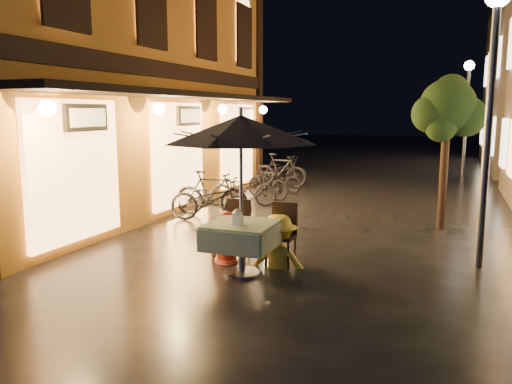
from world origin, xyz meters
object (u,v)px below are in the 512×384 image
at_px(cafe_table, 241,236).
at_px(table_lantern, 237,216).
at_px(person_orange, 228,212).
at_px(person_yellow, 279,216).
at_px(bicycle_0, 211,200).
at_px(patio_umbrella, 241,129).
at_px(streetlamp_near, 492,76).

bearing_deg(cafe_table, table_lantern, -90.00).
bearing_deg(person_orange, table_lantern, 140.15).
distance_m(person_orange, person_yellow, 0.87).
bearing_deg(cafe_table, bicycle_0, 123.32).
relative_size(patio_umbrella, person_orange, 1.54).
xyz_separation_m(streetlamp_near, cafe_table, (-3.32, -1.64, -2.33)).
distance_m(patio_umbrella, person_yellow, 1.51).
xyz_separation_m(cafe_table, bicycle_0, (-2.02, 3.07, -0.10)).
relative_size(streetlamp_near, bicycle_0, 2.27).
height_order(table_lantern, person_orange, person_orange).
xyz_separation_m(patio_umbrella, bicycle_0, (-2.02, 3.07, -1.66)).
bearing_deg(person_yellow, streetlamp_near, -168.58).
height_order(cafe_table, person_yellow, person_yellow).
bearing_deg(table_lantern, streetlamp_near, 28.25).
relative_size(person_orange, person_yellow, 0.99).
bearing_deg(person_orange, bicycle_0, -41.61).
distance_m(streetlamp_near, patio_umbrella, 3.78).
bearing_deg(streetlamp_near, cafe_table, -153.77).
xyz_separation_m(cafe_table, patio_umbrella, (0.00, -0.00, 1.56)).
xyz_separation_m(cafe_table, person_yellow, (0.39, 0.57, 0.22)).
xyz_separation_m(patio_umbrella, table_lantern, (-0.00, -0.15, -1.23)).
height_order(streetlamp_near, cafe_table, streetlamp_near).
bearing_deg(patio_umbrella, table_lantern, -90.00).
height_order(streetlamp_near, table_lantern, streetlamp_near).
xyz_separation_m(person_orange, person_yellow, (0.87, -0.00, 0.01)).
xyz_separation_m(streetlamp_near, patio_umbrella, (-3.32, -1.64, -0.77)).
relative_size(streetlamp_near, cafe_table, 4.27).
relative_size(cafe_table, bicycle_0, 0.53).
distance_m(patio_umbrella, table_lantern, 1.24).
bearing_deg(bicycle_0, patio_umbrella, -154.31).
bearing_deg(patio_umbrella, person_orange, 129.72).
distance_m(streetlamp_near, cafe_table, 4.37).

